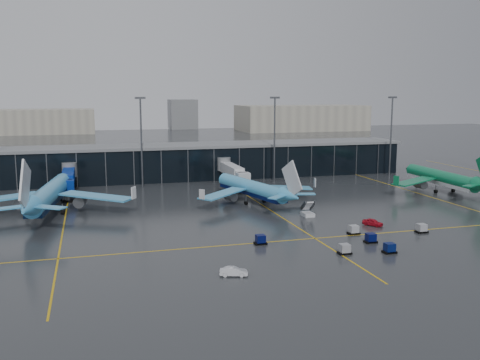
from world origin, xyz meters
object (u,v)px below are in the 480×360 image
object	(u,v)px
mobile_airstair	(308,213)
service_van_white	(234,271)
airliner_klm_near	(251,179)
baggage_carts	(357,239)
airliner_arkefly	(49,183)
airliner_aer_lingus	(441,169)
service_van_red	(373,222)

from	to	relation	value
mobile_airstair	service_van_white	bearing A→B (deg)	-127.67
airliner_klm_near	mobile_airstair	size ratio (longest dim) A/B	10.90
mobile_airstair	service_van_white	distance (m)	41.77
airliner_klm_near	baggage_carts	xyz separation A→B (m)	(7.64, -39.81, -5.01)
airliner_klm_near	mobile_airstair	bearing A→B (deg)	-81.23
airliner_arkefly	service_van_white	bearing A→B (deg)	-53.39
airliner_klm_near	service_van_white	size ratio (longest dim) A/B	9.12
airliner_klm_near	airliner_aer_lingus	xyz separation A→B (m)	(54.12, 0.18, 0.26)
baggage_carts	airliner_klm_near	bearing A→B (deg)	100.86
airliner_klm_near	baggage_carts	bearing A→B (deg)	-93.21
airliner_arkefly	mobile_airstair	distance (m)	57.68
mobile_airstair	airliner_aer_lingus	bearing A→B (deg)	21.18
airliner_klm_near	mobile_airstair	world-z (taller)	airliner_klm_near
baggage_carts	service_van_red	bearing A→B (deg)	49.41
airliner_klm_near	airliner_arkefly	bearing A→B (deg)	164.54
baggage_carts	mobile_airstair	distance (m)	22.14
airliner_arkefly	baggage_carts	xyz separation A→B (m)	(54.37, -40.94, -6.12)
airliner_aer_lingus	baggage_carts	bearing A→B (deg)	-137.29
airliner_arkefly	mobile_airstair	world-z (taller)	airliner_arkefly
service_van_white	airliner_aer_lingus	bearing A→B (deg)	-38.27
service_van_red	mobile_airstair	bearing A→B (deg)	94.93
airliner_klm_near	service_van_red	bearing A→B (deg)	-74.27
baggage_carts	service_van_white	distance (m)	28.03
airliner_arkefly	service_van_red	xyz separation A→B (m)	(63.46, -30.34, -6.17)
airliner_aer_lingus	airliner_arkefly	bearing A→B (deg)	-178.54
service_van_red	service_van_white	world-z (taller)	service_van_red
airliner_arkefly	mobile_airstair	size ratio (longest dim) A/B	13.00
airliner_arkefly	airliner_klm_near	distance (m)	46.76
airliner_arkefly	service_van_red	world-z (taller)	airliner_arkefly
airliner_aer_lingus	service_van_red	bearing A→B (deg)	-139.84
airliner_aer_lingus	baggage_carts	distance (m)	61.54
baggage_carts	service_van_white	size ratio (longest dim) A/B	8.37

